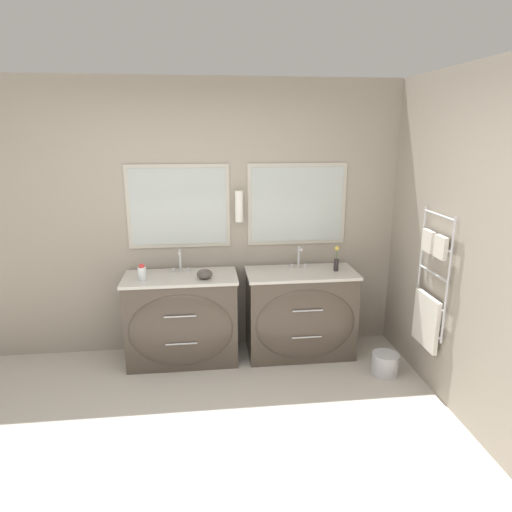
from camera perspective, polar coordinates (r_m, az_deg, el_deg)
name	(u,v)px	position (r m, az deg, el deg)	size (l,w,h in m)	color
ground_plane	(199,482)	(3.22, -7.09, -26.20)	(16.00, 16.00, 0.00)	#BCB5A8
wall_back	(197,220)	(4.42, -7.42, 4.52)	(5.54, 0.16, 2.60)	#9E9384
wall_right	(451,242)	(3.88, 23.14, 1.66)	(0.13, 3.85, 2.60)	#9E9384
vanity_left	(182,319)	(4.35, -9.23, -7.79)	(1.04, 0.56, 0.84)	#4C4238
vanity_right	(301,314)	(4.44, 5.64, -7.17)	(1.04, 0.56, 0.84)	#4C4238
faucet_left	(180,261)	(4.32, -9.46, -0.65)	(0.17, 0.13, 0.22)	silver
faucet_right	(299,257)	(4.41, 5.40, -0.17)	(0.17, 0.13, 0.22)	silver
toiletry_bottle	(142,273)	(4.17, -14.06, -2.09)	(0.07, 0.07, 0.15)	silver
amenity_bowl	(205,274)	(4.12, -6.44, -2.26)	(0.14, 0.14, 0.09)	#4C4742
flower_vase	(336,261)	(4.38, 10.01, -0.62)	(0.05, 0.05, 0.24)	#332D2D
waste_bin	(385,363)	(4.37, 15.83, -12.79)	(0.24, 0.24, 0.20)	#B7B7BC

